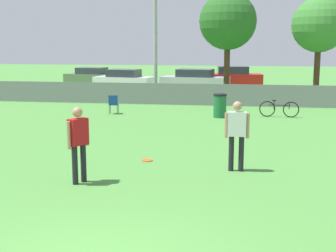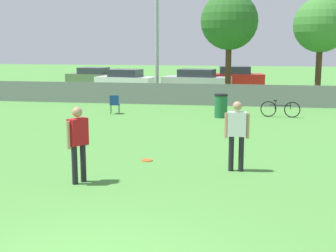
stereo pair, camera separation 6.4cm
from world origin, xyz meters
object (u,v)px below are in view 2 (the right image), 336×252
at_px(folding_chair_sideline, 115,103).
at_px(parked_car_olive, 94,76).
at_px(player_defender_red, 78,139).
at_px(bicycle_sideline, 280,109).
at_px(parked_car_white, 126,80).
at_px(trash_bin, 221,106).
at_px(frisbee_disc, 147,160).
at_px(tree_near_pole, 229,22).
at_px(light_pole, 157,14).
at_px(parked_car_silver, 197,80).
at_px(tree_far_right, 321,25).
at_px(player_receiver_white, 237,130).
at_px(parked_car_red, 234,77).

bearing_deg(folding_chair_sideline, parked_car_olive, -76.26).
distance_m(player_defender_red, bicycle_sideline, 11.74).
bearing_deg(parked_car_white, folding_chair_sideline, -69.35).
relative_size(bicycle_sideline, trash_bin, 1.66).
bearing_deg(frisbee_disc, tree_near_pole, 83.40).
bearing_deg(tree_near_pole, light_pole, -163.33).
height_order(light_pole, parked_car_silver, light_pole).
height_order(tree_near_pole, tree_far_right, tree_near_pole).
height_order(tree_far_right, frisbee_disc, tree_far_right).
relative_size(player_receiver_white, folding_chair_sideline, 2.05).
distance_m(bicycle_sideline, trash_bin, 2.56).
bearing_deg(parked_car_olive, bicycle_sideline, -39.26).
xyz_separation_m(player_defender_red, bicycle_sideline, (5.16, 10.53, -0.67)).
height_order(player_receiver_white, trash_bin, player_receiver_white).
height_order(player_receiver_white, frisbee_disc, player_receiver_white).
bearing_deg(tree_far_right, light_pole, -170.15).
bearing_deg(folding_chair_sideline, tree_far_right, -155.21).
relative_size(tree_near_pole, player_receiver_white, 3.35).
bearing_deg(tree_far_right, trash_bin, -127.12).
relative_size(bicycle_sideline, parked_car_silver, 0.36).
bearing_deg(trash_bin, light_pole, 127.04).
relative_size(tree_near_pole, parked_car_silver, 1.24).
distance_m(folding_chair_sideline, parked_car_olive, 15.44).
distance_m(light_pole, player_defender_red, 15.41).
xyz_separation_m(player_defender_red, frisbee_disc, (1.10, 2.23, -1.01)).
distance_m(player_receiver_white, parked_car_red, 23.04).
height_order(light_pole, parked_car_white, light_pole).
xyz_separation_m(bicycle_sideline, parked_car_silver, (-4.77, 11.11, 0.34)).
distance_m(parked_car_white, parked_car_red, 8.04).
xyz_separation_m(bicycle_sideline, parked_car_white, (-9.56, 10.58, 0.32)).
bearing_deg(player_defender_red, tree_far_right, 6.04).
relative_size(folding_chair_sideline, trash_bin, 0.84).
bearing_deg(frisbee_disc, player_defender_red, -116.11).
relative_size(parked_car_olive, parked_car_red, 0.95).
xyz_separation_m(parked_car_olive, parked_car_red, (10.64, 0.05, 0.07)).
bearing_deg(folding_chair_sideline, parked_car_red, -116.91).
bearing_deg(parked_car_red, parked_car_olive, 173.15).
xyz_separation_m(player_receiver_white, frisbee_disc, (-2.39, 0.63, -1.01)).
height_order(tree_near_pole, trash_bin, tree_near_pole).
bearing_deg(tree_far_right, player_receiver_white, -105.13).
bearing_deg(parked_car_white, trash_bin, -48.90).
relative_size(frisbee_disc, parked_car_olive, 0.07).
xyz_separation_m(player_defender_red, parked_car_red, (2.82, 24.63, -0.32)).
distance_m(player_defender_red, parked_car_olive, 25.80).
bearing_deg(player_defender_red, tree_near_pole, 21.04).
relative_size(tree_far_right, parked_car_olive, 1.33).
relative_size(tree_near_pole, parked_car_red, 1.34).
bearing_deg(folding_chair_sideline, light_pole, -110.41).
bearing_deg(parked_car_silver, player_receiver_white, -73.24).
bearing_deg(tree_near_pole, parked_car_silver, 112.51).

